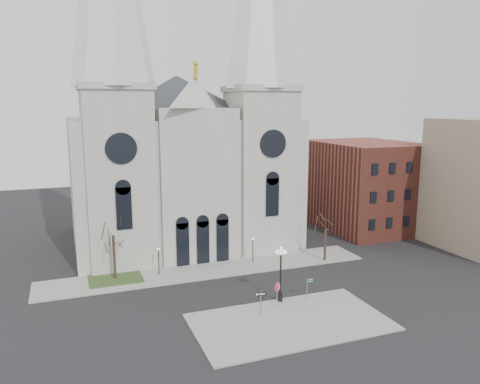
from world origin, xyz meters
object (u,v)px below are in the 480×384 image
object	(u,v)px
stop_sign	(277,289)
globe_lamp	(281,267)
one_way_sign	(261,299)
street_name_sign	(308,287)

from	to	relation	value
stop_sign	globe_lamp	distance (m)	2.28
stop_sign	one_way_sign	world-z (taller)	stop_sign
globe_lamp	one_way_sign	size ratio (longest dim) A/B	2.46
globe_lamp	one_way_sign	bearing A→B (deg)	-145.39
one_way_sign	street_name_sign	world-z (taller)	one_way_sign
stop_sign	globe_lamp	size ratio (longest dim) A/B	0.44
globe_lamp	street_name_sign	xyz separation A→B (m)	(2.86, -0.52, -2.30)
globe_lamp	one_way_sign	world-z (taller)	globe_lamp
one_way_sign	globe_lamp	bearing A→B (deg)	44.18
stop_sign	street_name_sign	size ratio (longest dim) A/B	1.12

